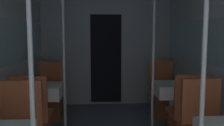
# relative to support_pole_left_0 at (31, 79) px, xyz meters

# --- Properties ---
(wall_right) EXTENTS (0.05, 6.68, 2.29)m
(wall_right) POSITION_rel_support_pole_left_0_xyz_m (2.03, 1.06, 0.03)
(wall_right) COLOR silver
(wall_right) RESTS_ON ground_plane
(bulkhead_far) EXTENTS (2.66, 0.09, 2.29)m
(bulkhead_far) POSITION_rel_support_pole_left_0_xyz_m (0.67, 3.30, -0.01)
(bulkhead_far) COLOR gray
(bulkhead_far) RESTS_ON ground_plane
(support_pole_left_0) EXTENTS (0.04, 0.04, 2.29)m
(support_pole_left_0) POSITION_rel_support_pole_left_0_xyz_m (0.00, 0.00, 0.00)
(support_pole_left_0) COLOR silver
(support_pole_left_0) RESTS_ON ground_plane
(dining_table_left_1) EXTENTS (0.56, 0.56, 0.73)m
(dining_table_left_1) POSITION_rel_support_pole_left_0_xyz_m (-0.32, 1.81, -0.55)
(dining_table_left_1) COLOR #4C4C51
(dining_table_left_1) RESTS_ON ground_plane
(chair_left_far_1) EXTENTS (0.44, 0.44, 0.99)m
(chair_left_far_1) POSITION_rel_support_pole_left_0_xyz_m (-0.32, 2.41, -0.84)
(chair_left_far_1) COLOR brown
(chair_left_far_1) RESTS_ON ground_plane
(support_pole_left_1) EXTENTS (0.04, 0.04, 2.29)m
(support_pole_left_1) POSITION_rel_support_pole_left_0_xyz_m (0.00, 1.81, 0.00)
(support_pole_left_1) COLOR silver
(support_pole_left_1) RESTS_ON ground_plane
(support_pole_right_0) EXTENTS (0.04, 0.04, 2.29)m
(support_pole_right_0) POSITION_rel_support_pole_left_0_xyz_m (1.34, 0.00, 0.00)
(support_pole_right_0) COLOR silver
(support_pole_right_0) RESTS_ON ground_plane
(dining_table_right_1) EXTENTS (0.56, 0.56, 0.73)m
(dining_table_right_1) POSITION_rel_support_pole_left_0_xyz_m (1.66, 1.81, -0.55)
(dining_table_right_1) COLOR #4C4C51
(dining_table_right_1) RESTS_ON ground_plane
(chair_right_near_1) EXTENTS (0.44, 0.44, 0.99)m
(chair_right_near_1) POSITION_rel_support_pole_left_0_xyz_m (1.66, 1.21, -0.84)
(chair_right_near_1) COLOR brown
(chair_right_near_1) RESTS_ON ground_plane
(chair_right_far_1) EXTENTS (0.44, 0.44, 0.99)m
(chair_right_far_1) POSITION_rel_support_pole_left_0_xyz_m (1.66, 2.41, -0.84)
(chair_right_far_1) COLOR brown
(chair_right_far_1) RESTS_ON ground_plane
(support_pole_right_1) EXTENTS (0.04, 0.04, 2.29)m
(support_pole_right_1) POSITION_rel_support_pole_left_0_xyz_m (1.34, 1.81, 0.00)
(support_pole_right_1) COLOR silver
(support_pole_right_1) RESTS_ON ground_plane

